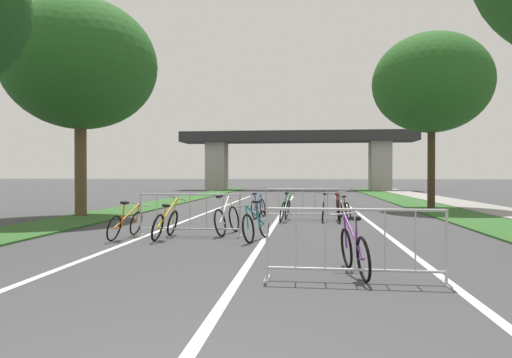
% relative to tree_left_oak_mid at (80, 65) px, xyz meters
% --- Properties ---
extents(grass_verge_left, '(2.19, 50.60, 0.05)m').
position_rel_tree_left_oak_mid_xyz_m(grass_verge_left, '(0.59, 7.84, -5.42)').
color(grass_verge_left, '#2D5B26').
rests_on(grass_verge_left, ground).
extents(grass_verge_right, '(2.19, 50.60, 0.05)m').
position_rel_tree_left_oak_mid_xyz_m(grass_verge_right, '(13.61, 7.84, -5.42)').
color(grass_verge_right, '#2D5B26').
rests_on(grass_verge_right, ground).
extents(sidewalk_path_right, '(2.23, 50.60, 0.08)m').
position_rel_tree_left_oak_mid_xyz_m(sidewalk_path_right, '(15.82, 7.84, -5.41)').
color(sidewalk_path_right, gray).
rests_on(sidewalk_path_right, ground).
extents(lane_stripe_center, '(0.14, 29.27, 0.01)m').
position_rel_tree_left_oak_mid_xyz_m(lane_stripe_center, '(7.10, 1.78, -5.44)').
color(lane_stripe_center, silver).
rests_on(lane_stripe_center, ground).
extents(lane_stripe_right_lane, '(0.14, 29.27, 0.01)m').
position_rel_tree_left_oak_mid_xyz_m(lane_stripe_right_lane, '(10.08, 1.78, -5.44)').
color(lane_stripe_right_lane, silver).
rests_on(lane_stripe_right_lane, ground).
extents(lane_stripe_left_lane, '(0.14, 29.27, 0.01)m').
position_rel_tree_left_oak_mid_xyz_m(lane_stripe_left_lane, '(4.12, 1.78, -5.44)').
color(lane_stripe_left_lane, silver).
rests_on(lane_stripe_left_lane, ground).
extents(overpass_bridge, '(22.38, 3.67, 5.63)m').
position_rel_tree_left_oak_mid_xyz_m(overpass_bridge, '(7.10, 28.96, -1.27)').
color(overpass_bridge, '#2D2D30').
rests_on(overpass_bridge, ground).
extents(tree_left_oak_mid, '(5.43, 5.43, 7.77)m').
position_rel_tree_left_oak_mid_xyz_m(tree_left_oak_mid, '(0.00, 0.00, 0.00)').
color(tree_left_oak_mid, brown).
rests_on(tree_left_oak_mid, ground).
extents(tree_right_oak_near, '(5.15, 5.15, 7.75)m').
position_rel_tree_left_oak_mid_xyz_m(tree_right_oak_near, '(13.55, 5.37, 0.10)').
color(tree_right_oak_near, '#3D2D1E').
rests_on(tree_right_oak_near, ground).
extents(crowd_barrier_nearest, '(2.55, 0.48, 1.05)m').
position_rel_tree_left_oak_mid_xyz_m(crowd_barrier_nearest, '(8.76, -9.19, -4.92)').
color(crowd_barrier_nearest, '#ADADB2').
rests_on(crowd_barrier_nearest, ground).
extents(crowd_barrier_second, '(2.56, 0.54, 1.05)m').
position_rel_tree_left_oak_mid_xyz_m(crowd_barrier_second, '(5.21, -4.65, -4.92)').
color(crowd_barrier_second, '#ADADB2').
rests_on(crowd_barrier_second, ground).
extents(crowd_barrier_third, '(2.55, 0.50, 1.05)m').
position_rel_tree_left_oak_mid_xyz_m(crowd_barrier_third, '(7.95, -0.12, -4.92)').
color(crowd_barrier_third, '#ADADB2').
rests_on(crowd_barrier_third, ground).
extents(bicycle_yellow_0, '(0.51, 1.65, 1.00)m').
position_rel_tree_left_oak_mid_xyz_m(bicycle_yellow_0, '(4.76, -5.16, -5.09)').
color(bicycle_yellow_0, black).
rests_on(bicycle_yellow_0, ground).
extents(bicycle_black_1, '(0.59, 1.66, 0.90)m').
position_rel_tree_left_oak_mid_xyz_m(bicycle_black_1, '(9.35, 0.43, -5.11)').
color(bicycle_black_1, black).
rests_on(bicycle_black_1, ground).
extents(bicycle_orange_2, '(0.59, 1.71, 0.90)m').
position_rel_tree_left_oak_mid_xyz_m(bicycle_orange_2, '(3.80, -5.22, -5.10)').
color(bicycle_orange_2, black).
rests_on(bicycle_orange_2, ground).
extents(bicycle_white_3, '(0.53, 1.71, 1.05)m').
position_rel_tree_left_oak_mid_xyz_m(bicycle_white_3, '(6.06, -4.20, -5.06)').
color(bicycle_white_3, black).
rests_on(bicycle_white_3, ground).
extents(bicycle_blue_4, '(0.50, 1.72, 0.89)m').
position_rel_tree_left_oak_mid_xyz_m(bicycle_blue_4, '(6.39, 0.29, -5.08)').
color(bicycle_blue_4, black).
rests_on(bicycle_blue_4, ground).
extents(bicycle_red_5, '(0.55, 1.68, 1.00)m').
position_rel_tree_left_oak_mid_xyz_m(bicycle_red_5, '(9.10, -0.58, -5.07)').
color(bicycle_red_5, black).
rests_on(bicycle_red_5, ground).
extents(bicycle_green_6, '(0.60, 1.76, 0.97)m').
position_rel_tree_left_oak_mid_xyz_m(bicycle_green_6, '(7.37, -0.65, -5.07)').
color(bicycle_green_6, black).
rests_on(bicycle_green_6, ground).
extents(bicycle_purple_7, '(0.51, 1.66, 0.92)m').
position_rel_tree_left_oak_mid_xyz_m(bicycle_purple_7, '(8.80, -8.68, -5.08)').
color(bicycle_purple_7, black).
rests_on(bicycle_purple_7, ground).
extents(bicycle_silver_8, '(0.49, 1.65, 0.94)m').
position_rel_tree_left_oak_mid_xyz_m(bicycle_silver_8, '(8.61, -0.54, -5.07)').
color(bicycle_silver_8, black).
rests_on(bicycle_silver_8, ground).
extents(bicycle_teal_9, '(0.71, 1.68, 0.90)m').
position_rel_tree_left_oak_mid_xyz_m(bicycle_teal_9, '(6.92, -5.20, -5.08)').
color(bicycle_teal_9, black).
rests_on(bicycle_teal_9, ground).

